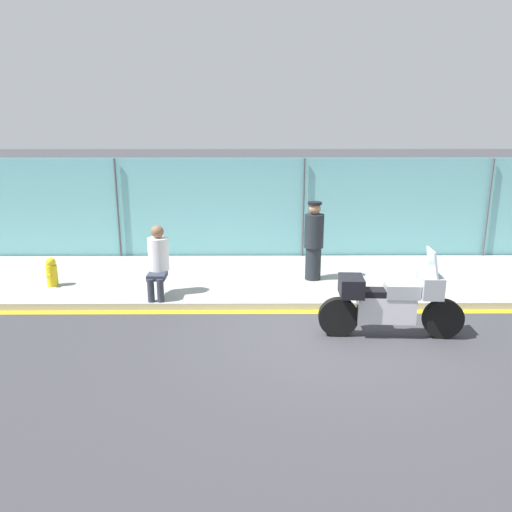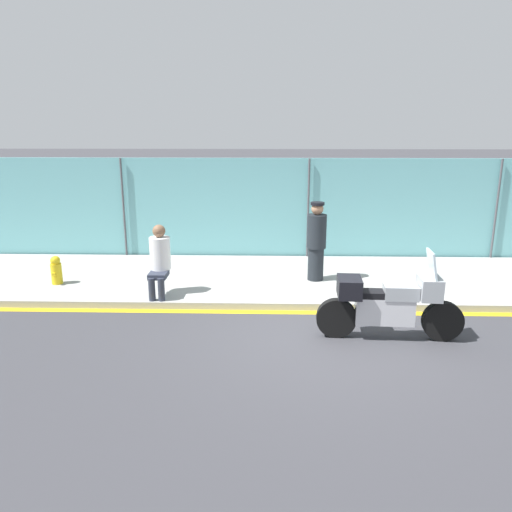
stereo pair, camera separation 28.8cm
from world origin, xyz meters
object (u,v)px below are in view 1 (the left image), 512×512
Objects in this scene: person_seated_on_curb at (158,257)px; fire_hydrant at (52,272)px; motorcycle at (390,302)px; officer_standing at (314,241)px.

person_seated_on_curb is 2.30× the size of fire_hydrant.
person_seated_on_curb reaches higher than fire_hydrant.
motorcycle is 2.81m from officer_standing.
officer_standing reaches higher than fire_hydrant.
person_seated_on_curb is at bearing -14.36° from fire_hydrant.
person_seated_on_curb is at bearing -161.84° from officer_standing.
person_seated_on_curb is 2.37m from fire_hydrant.
fire_hydrant is at bearing 165.64° from person_seated_on_curb.
officer_standing is at bearing 112.00° from motorcycle.
motorcycle is at bearing -19.67° from fire_hydrant.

